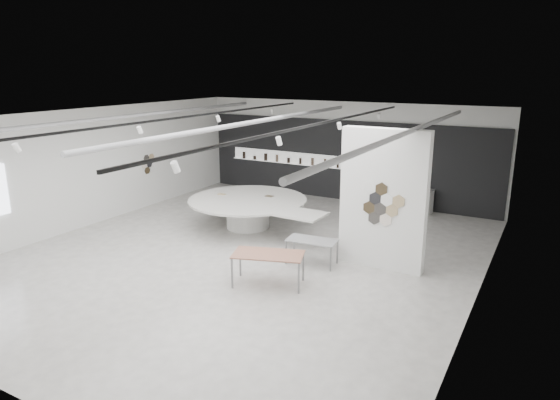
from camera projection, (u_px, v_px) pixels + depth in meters
The scene contains 7 objects.
room at pixel (242, 181), 13.37m from camera, with size 12.02×14.02×3.82m.
back_wall_display at pixel (341, 161), 19.35m from camera, with size 11.80×0.27×3.10m.
partition_column at pixel (383, 200), 12.58m from camera, with size 2.20×0.38×3.60m.
display_island at pixel (249, 209), 16.03m from camera, with size 4.95×3.98×0.97m.
sample_table_wood at pixel (268, 256), 11.77m from camera, with size 1.84×1.32×0.78m.
sample_table_stone at pixel (312, 242), 13.05m from camera, with size 1.36×0.78×0.67m.
kitchen_counter at pixel (410, 200), 17.93m from camera, with size 1.62×0.80×1.22m.
Camera 1 is at (7.18, -10.88, 5.01)m, focal length 32.00 mm.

